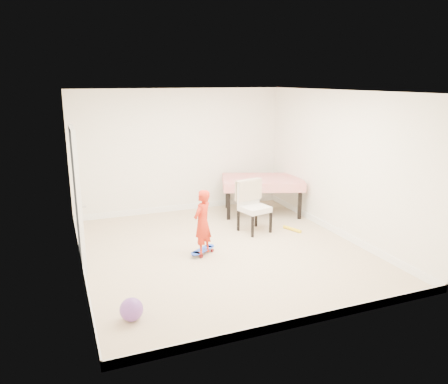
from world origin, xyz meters
name	(u,v)px	position (x,y,z in m)	size (l,w,h in m)	color
ground	(223,250)	(0.00, 0.00, 0.00)	(5.00, 5.00, 0.00)	#C7AE8A
ceiling	(223,93)	(0.00, 0.00, 2.58)	(4.50, 5.00, 0.04)	silver
wall_back	(180,151)	(0.00, 2.48, 1.30)	(4.50, 0.04, 2.60)	white
wall_front	(305,219)	(0.00, -2.48, 1.30)	(4.50, 0.04, 2.60)	white
wall_left	(77,187)	(-2.23, 0.00, 1.30)	(0.04, 5.00, 2.60)	white
wall_right	(339,165)	(2.23, 0.00, 1.30)	(0.04, 5.00, 2.60)	white
door	(78,200)	(-2.22, 0.30, 1.02)	(0.10, 0.94, 2.11)	white
baseboard_back	(181,207)	(0.00, 2.49, 0.06)	(4.50, 0.02, 0.12)	white
baseboard_front	(301,321)	(0.00, -2.49, 0.06)	(4.50, 0.02, 0.12)	white
baseboard_left	(83,267)	(-2.24, 0.00, 0.06)	(0.02, 5.00, 0.12)	white
baseboard_right	(335,230)	(2.24, 0.00, 0.06)	(0.02, 5.00, 0.12)	white
dining_table	(262,196)	(1.54, 1.65, 0.39)	(1.64, 1.03, 0.77)	red
dining_chair	(255,207)	(0.88, 0.64, 0.48)	(0.53, 0.61, 0.97)	white
skateboard	(203,252)	(-0.37, -0.03, 0.04)	(0.54, 0.20, 0.08)	blue
child	(202,224)	(-0.39, -0.09, 0.53)	(0.39, 0.25, 1.06)	red
balloon	(131,309)	(-1.80, -1.64, 0.14)	(0.28, 0.28, 0.28)	purple
foam_toy	(292,229)	(1.58, 0.43, 0.03)	(0.06, 0.06, 0.40)	yellow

